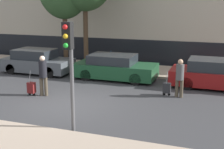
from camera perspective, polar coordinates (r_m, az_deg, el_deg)
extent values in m
plane|color=#38383A|center=(12.70, -8.24, -5.49)|extent=(80.00, 80.00, 0.00)
cube|color=tan|center=(9.77, -18.70, -11.63)|extent=(28.00, 2.50, 0.12)
cube|color=tan|center=(18.93, 1.61, 1.08)|extent=(28.00, 3.00, 0.12)
cube|color=black|center=(20.84, 3.48, 4.26)|extent=(27.44, 0.06, 1.60)
cube|color=#4C5156|center=(18.50, -13.42, 1.80)|extent=(4.01, 1.84, 0.70)
cube|color=#23282D|center=(18.48, -13.94, 3.70)|extent=(2.21, 1.62, 0.53)
cylinder|color=black|center=(17.21, -11.38, 0.40)|extent=(0.60, 0.18, 0.60)
cylinder|color=black|center=(18.61, -8.78, 1.47)|extent=(0.60, 0.18, 0.60)
cylinder|color=black|center=(18.59, -17.99, 0.96)|extent=(0.60, 0.18, 0.60)
cylinder|color=black|center=(19.90, -15.11, 1.93)|extent=(0.60, 0.18, 0.60)
cube|color=#194728|center=(16.55, 0.65, 0.84)|extent=(4.30, 1.90, 0.70)
cube|color=#23282D|center=(16.49, 0.09, 2.87)|extent=(2.36, 1.67, 0.47)
cylinder|color=black|center=(15.42, 4.30, -0.87)|extent=(0.60, 0.18, 0.60)
cylinder|color=black|center=(17.04, 5.83, 0.47)|extent=(0.60, 0.18, 0.60)
cylinder|color=black|center=(16.29, -4.77, -0.10)|extent=(0.60, 0.18, 0.60)
cylinder|color=black|center=(17.84, -2.50, 1.11)|extent=(0.60, 0.18, 0.60)
cube|color=maroon|center=(15.69, 18.99, -0.59)|extent=(4.56, 1.89, 0.70)
cube|color=#23282D|center=(15.57, 18.49, 1.66)|extent=(2.51, 1.66, 0.53)
cylinder|color=black|center=(14.98, 13.48, -1.62)|extent=(0.60, 0.18, 0.60)
cylinder|color=black|center=(16.63, 14.13, -0.19)|extent=(0.60, 0.18, 0.60)
cylinder|color=#4C4233|center=(13.99, -12.77, -2.16)|extent=(0.15, 0.15, 0.83)
cylinder|color=#4C4233|center=(13.94, -11.98, -2.18)|extent=(0.15, 0.15, 0.83)
cylinder|color=black|center=(13.78, -12.54, 0.93)|extent=(0.34, 0.34, 0.72)
sphere|color=beige|center=(13.69, -12.63, 2.88)|extent=(0.23, 0.23, 0.23)
cube|color=maroon|center=(14.13, -14.52, -2.34)|extent=(0.32, 0.24, 0.47)
cylinder|color=black|center=(14.27, -14.83, -3.44)|extent=(0.12, 0.03, 0.12)
cylinder|color=black|center=(14.15, -14.08, -3.54)|extent=(0.12, 0.03, 0.12)
cylinder|color=gray|center=(13.95, -14.81, -0.39)|extent=(0.02, 0.19, 0.53)
cylinder|color=#4C4233|center=(13.77, 11.78, -2.46)|extent=(0.15, 0.15, 0.78)
cylinder|color=#4C4233|center=(13.72, 12.58, -2.56)|extent=(0.15, 0.15, 0.78)
cylinder|color=#4C4C4C|center=(13.57, 12.32, 0.43)|extent=(0.34, 0.34, 0.67)
sphere|color=tan|center=(13.48, 12.42, 2.29)|extent=(0.22, 0.22, 0.22)
cube|color=#262628|center=(13.91, 9.99, -2.43)|extent=(0.32, 0.24, 0.44)
cylinder|color=black|center=(14.00, 9.49, -3.50)|extent=(0.12, 0.03, 0.12)
cylinder|color=black|center=(13.97, 10.40, -3.58)|extent=(0.12, 0.03, 0.12)
cylinder|color=gray|center=(13.71, 10.02, -0.52)|extent=(0.02, 0.19, 0.53)
cylinder|color=#515154|center=(9.67, -7.34, -0.73)|extent=(0.12, 0.12, 3.47)
cube|color=black|center=(9.28, -8.09, 7.03)|extent=(0.28, 0.24, 0.80)
sphere|color=red|center=(9.12, -8.58, 8.59)|extent=(0.15, 0.15, 0.15)
sphere|color=gold|center=(9.15, -8.53, 6.93)|extent=(0.15, 0.15, 0.15)
sphere|color=green|center=(9.18, -8.47, 5.28)|extent=(0.15, 0.15, 0.15)
torus|color=black|center=(19.15, 1.83, 2.51)|extent=(0.72, 0.06, 0.72)
torus|color=black|center=(19.49, -1.11, 2.70)|extent=(0.72, 0.06, 0.72)
cylinder|color=navy|center=(19.28, 0.35, 3.18)|extent=(1.00, 0.05, 0.05)
cylinder|color=navy|center=(19.31, -0.18, 3.80)|extent=(0.04, 0.04, 0.40)
cylinder|color=#4C3826|center=(18.75, -4.82, 7.11)|extent=(0.28, 0.28, 3.88)
cylinder|color=#4C3826|center=(19.17, -8.50, 6.35)|extent=(0.28, 0.28, 3.35)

